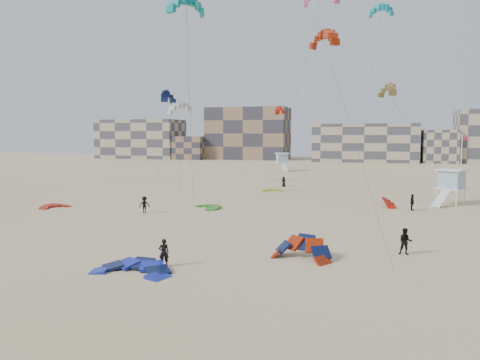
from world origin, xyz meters
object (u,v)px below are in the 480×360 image
(kitesurfer_main, at_px, (164,253))
(lifeguard_tower_near, at_px, (451,187))
(kite_ground_orange, at_px, (301,259))
(kite_ground_blue, at_px, (133,272))

(kitesurfer_main, bearing_deg, lifeguard_tower_near, -153.32)
(kite_ground_orange, xyz_separation_m, kitesurfer_main, (-8.16, -4.23, 0.90))
(kitesurfer_main, distance_m, lifeguard_tower_near, 40.70)
(kite_ground_blue, height_order, kite_ground_orange, kite_ground_orange)
(kite_ground_blue, bearing_deg, kitesurfer_main, 55.47)
(kite_ground_orange, bearing_deg, lifeguard_tower_near, 81.84)
(kitesurfer_main, bearing_deg, kite_ground_orange, 176.30)
(kite_ground_orange, xyz_separation_m, lifeguard_tower_near, (13.53, 30.19, 2.13))
(kite_ground_orange, distance_m, kitesurfer_main, 9.23)
(kite_ground_orange, bearing_deg, kite_ground_blue, -131.77)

